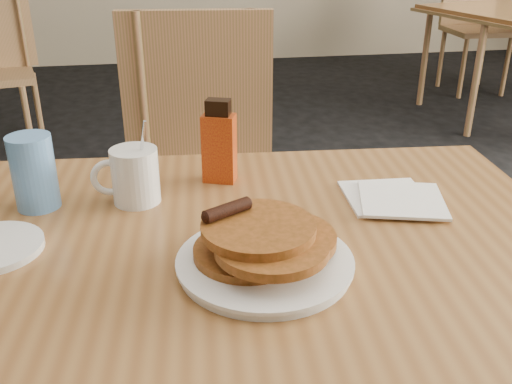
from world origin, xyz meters
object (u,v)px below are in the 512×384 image
Objects in this scene: chair_main_far at (202,155)px; blue_tumbler at (34,172)px; chair_neighbor_far at (474,14)px; coffee_mug at (134,175)px; pancake_plate at (264,251)px; syrup_bottle at (219,144)px; main_table at (235,258)px.

chair_main_far is 7.17× the size of blue_tumbler.
chair_neighbor_far is 4.23m from coffee_mug.
chair_neighbor_far is (2.41, 2.76, -0.01)m from chair_main_far.
blue_tumbler is at bearing 143.34° from pancake_plate.
chair_neighbor_far reaches higher than coffee_mug.
blue_tumbler is (-0.35, -0.07, -0.01)m from syrup_bottle.
chair_main_far reaches higher than blue_tumbler.
pancake_plate is 1.59× the size of syrup_bottle.
syrup_bottle reaches higher than coffee_mug.
blue_tumbler is at bearing 172.68° from coffee_mug.
chair_main_far is at bearing 91.97° from pancake_plate.
pancake_plate is 0.48m from blue_tumbler.
main_table is at bearing 107.46° from pancake_plate.
syrup_bottle is (0.00, 0.25, 0.12)m from main_table.
syrup_bottle is 0.36m from blue_tumbler.
chair_neighbor_far is 5.76× the size of syrup_bottle.
blue_tumbler reaches higher than main_table.
blue_tumbler is at bearing -128.43° from chair_neighbor_far.
pancake_plate is (0.03, -0.10, 0.07)m from main_table.
chair_main_far is 3.66m from chair_neighbor_far.
blue_tumbler is (-0.38, 0.29, 0.04)m from pancake_plate.
chair_neighbor_far is 4.34m from pancake_plate.
syrup_bottle is (-2.41, -3.27, 0.23)m from chair_neighbor_far.
chair_main_far reaches higher than main_table.
main_table is at bearing -84.26° from chair_main_far.
chair_main_far is 0.88m from pancake_plate.
coffee_mug is at bearing -100.45° from chair_main_far.
blue_tumbler is (-0.35, -0.58, 0.21)m from chair_main_far.
pancake_plate is at bearing -65.15° from syrup_bottle.
syrup_bottle is at bearing -125.17° from chair_neighbor_far.
syrup_bottle is at bearing 89.30° from main_table.
chair_main_far is 1.01× the size of chair_neighbor_far.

